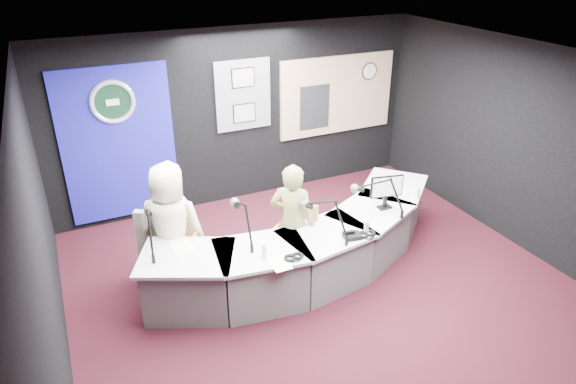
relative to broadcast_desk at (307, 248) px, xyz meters
name	(u,v)px	position (x,y,z in m)	size (l,w,h in m)	color
ground	(330,294)	(0.05, -0.55, -0.38)	(6.00, 6.00, 0.00)	black
ceiling	(341,68)	(0.05, -0.55, 2.42)	(6.00, 6.00, 0.02)	silver
wall_back	(240,117)	(0.05, 2.45, 1.02)	(6.00, 0.02, 2.80)	black
wall_front	(568,384)	(0.05, -3.55, 1.02)	(6.00, 0.02, 2.80)	black
wall_left	(43,258)	(-2.95, -0.55, 1.02)	(0.02, 6.00, 2.80)	black
wall_right	(529,151)	(3.05, -0.55, 1.02)	(0.02, 6.00, 2.80)	black
broadcast_desk	(307,248)	(0.00, 0.00, 0.00)	(4.50, 1.90, 0.75)	#B7BABC
backdrop_panel	(119,145)	(-1.85, 2.42, 0.88)	(1.60, 0.05, 2.30)	navy
agency_seal	(113,102)	(-1.85, 2.38, 1.52)	(0.63, 0.63, 0.07)	silver
seal_center	(113,102)	(-1.85, 2.38, 1.52)	(0.48, 0.48, 0.01)	black
pinboard	(243,95)	(0.10, 2.42, 1.38)	(0.90, 0.04, 1.10)	slate
framed_photo_upper	(243,78)	(0.10, 2.39, 1.65)	(0.34, 0.02, 0.27)	gray
framed_photo_lower	(245,113)	(0.10, 2.39, 1.09)	(0.34, 0.02, 0.27)	gray
booth_window_frame	(337,95)	(1.80, 2.42, 1.18)	(2.12, 0.06, 1.32)	tan
booth_glow	(338,95)	(1.80, 2.41, 1.18)	(2.00, 0.02, 1.20)	#FADE9E
equipment_rack	(314,107)	(1.35, 2.39, 1.03)	(0.55, 0.02, 0.75)	black
wall_clock	(369,71)	(2.40, 2.39, 1.52)	(0.28, 0.28, 0.01)	white
armchair_left	(174,255)	(-1.60, 0.48, 0.05)	(0.48, 0.48, 0.86)	#9E7A48
armchair_right	(292,242)	(-0.18, 0.05, 0.11)	(0.55, 0.55, 0.97)	#9E7A48
draped_jacket	(157,237)	(-1.75, 0.69, 0.24)	(0.50, 0.10, 0.70)	gray
person_man	(171,227)	(-1.60, 0.48, 0.45)	(0.81, 0.53, 1.66)	beige
person_woman	(292,222)	(-0.18, 0.05, 0.40)	(0.57, 0.37, 1.56)	olive
computer_monitor	(386,186)	(1.10, -0.09, 0.70)	(0.42, 0.02, 0.29)	black
desk_phone	(352,236)	(0.32, -0.55, 0.40)	(0.21, 0.17, 0.05)	black
headphones_near	(367,234)	(0.51, -0.57, 0.39)	(0.22, 0.22, 0.04)	black
headphones_far	(294,257)	(-0.50, -0.64, 0.39)	(0.19, 0.19, 0.03)	black
paper_stack	(182,246)	(-1.57, 0.14, 0.38)	(0.23, 0.33, 0.00)	white
notepad	(280,264)	(-0.69, -0.68, 0.38)	(0.20, 0.28, 0.00)	white
boom_mic_a	(150,226)	(-1.88, 0.24, 0.68)	(0.23, 0.73, 0.60)	black
boom_mic_b	(243,217)	(-0.86, -0.02, 0.68)	(0.16, 0.74, 0.60)	black
boom_mic_c	(325,215)	(0.03, -0.38, 0.68)	(0.40, 0.67, 0.60)	black
boom_mic_d	(379,194)	(0.91, -0.20, 0.68)	(0.60, 0.52, 0.60)	black
water_bottles	(349,219)	(0.44, -0.28, 0.46)	(2.52, 0.54, 0.18)	silver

